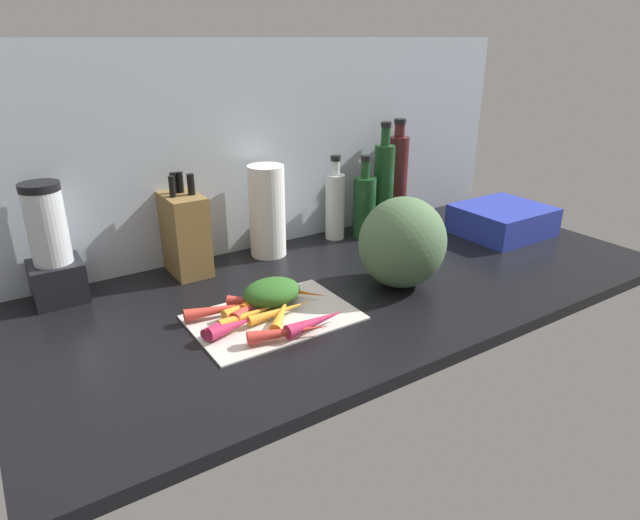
{
  "coord_description": "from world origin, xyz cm",
  "views": [
    {
      "loc": [
        -79.43,
        -105.25,
        60.19
      ],
      "look_at": [
        -14.13,
        -5.15,
        10.99
      ],
      "focal_mm": 30.52,
      "sensor_mm": 36.0,
      "label": 1
    }
  ],
  "objects_px": {
    "carrot_1": "(317,321)",
    "paper_towel_roll": "(267,211)",
    "carrot_5": "(224,310)",
    "bottle_2": "(383,186)",
    "bottle_0": "(335,205)",
    "bottle_1": "(364,205)",
    "bottle_3": "(397,178)",
    "carrot_11": "(250,314)",
    "carrot_6": "(294,292)",
    "winter_squash": "(402,243)",
    "knife_block": "(184,232)",
    "blender_appliance": "(52,251)",
    "dish_rack": "(502,220)",
    "carrot_0": "(289,332)",
    "carrot_8": "(281,311)",
    "cutting_board": "(273,316)",
    "carrot_4": "(251,306)",
    "carrot_2": "(254,303)",
    "carrot_10": "(252,301)",
    "carrot_9": "(260,294)",
    "carrot_12": "(234,326)",
    "carrot_7": "(231,318)",
    "carrot_3": "(282,311)"
  },
  "relations": [
    {
      "from": "knife_block",
      "to": "bottle_3",
      "type": "bearing_deg",
      "value": 0.93
    },
    {
      "from": "cutting_board",
      "to": "carrot_7",
      "type": "height_order",
      "value": "carrot_7"
    },
    {
      "from": "knife_block",
      "to": "dish_rack",
      "type": "relative_size",
      "value": 0.99
    },
    {
      "from": "carrot_7",
      "to": "paper_towel_roll",
      "type": "xyz_separation_m",
      "value": [
        0.28,
        0.34,
        0.11
      ]
    },
    {
      "from": "bottle_3",
      "to": "carrot_11",
      "type": "bearing_deg",
      "value": -153.26
    },
    {
      "from": "bottle_1",
      "to": "carrot_12",
      "type": "bearing_deg",
      "value": -150.44
    },
    {
      "from": "carrot_9",
      "to": "dish_rack",
      "type": "relative_size",
      "value": 0.64
    },
    {
      "from": "carrot_8",
      "to": "paper_towel_roll",
      "type": "xyz_separation_m",
      "value": [
        0.17,
        0.37,
        0.11
      ]
    },
    {
      "from": "carrot_0",
      "to": "bottle_3",
      "type": "relative_size",
      "value": 0.5
    },
    {
      "from": "carrot_5",
      "to": "bottle_2",
      "type": "distance_m",
      "value": 0.76
    },
    {
      "from": "bottle_0",
      "to": "carrot_6",
      "type": "bearing_deg",
      "value": -137.17
    },
    {
      "from": "carrot_1",
      "to": "carrot_11",
      "type": "relative_size",
      "value": 0.98
    },
    {
      "from": "carrot_1",
      "to": "paper_towel_roll",
      "type": "height_order",
      "value": "paper_towel_roll"
    },
    {
      "from": "bottle_0",
      "to": "carrot_10",
      "type": "bearing_deg",
      "value": -145.97
    },
    {
      "from": "cutting_board",
      "to": "blender_appliance",
      "type": "xyz_separation_m",
      "value": [
        -0.39,
        0.37,
        0.12
      ]
    },
    {
      "from": "dish_rack",
      "to": "blender_appliance",
      "type": "bearing_deg",
      "value": 168.35
    },
    {
      "from": "carrot_4",
      "to": "blender_appliance",
      "type": "bearing_deg",
      "value": 137.68
    },
    {
      "from": "carrot_6",
      "to": "winter_squash",
      "type": "bearing_deg",
      "value": -16.08
    },
    {
      "from": "carrot_5",
      "to": "bottle_2",
      "type": "xyz_separation_m",
      "value": [
        0.69,
        0.28,
        0.13
      ]
    },
    {
      "from": "cutting_board",
      "to": "bottle_3",
      "type": "distance_m",
      "value": 0.81
    },
    {
      "from": "carrot_2",
      "to": "carrot_11",
      "type": "height_order",
      "value": "same"
    },
    {
      "from": "winter_squash",
      "to": "bottle_2",
      "type": "xyz_separation_m",
      "value": [
        0.23,
        0.36,
        0.03
      ]
    },
    {
      "from": "carrot_0",
      "to": "carrot_12",
      "type": "distance_m",
      "value": 0.12
    },
    {
      "from": "bottle_0",
      "to": "bottle_3",
      "type": "xyz_separation_m",
      "value": [
        0.27,
        0.02,
        0.05
      ]
    },
    {
      "from": "paper_towel_roll",
      "to": "bottle_3",
      "type": "height_order",
      "value": "bottle_3"
    },
    {
      "from": "carrot_8",
      "to": "bottle_2",
      "type": "distance_m",
      "value": 0.7
    },
    {
      "from": "blender_appliance",
      "to": "dish_rack",
      "type": "distance_m",
      "value": 1.33
    },
    {
      "from": "carrot_10",
      "to": "carrot_3",
      "type": "bearing_deg",
      "value": -69.08
    },
    {
      "from": "carrot_9",
      "to": "carrot_10",
      "type": "height_order",
      "value": "same"
    },
    {
      "from": "carrot_1",
      "to": "carrot_6",
      "type": "bearing_deg",
      "value": 76.17
    },
    {
      "from": "carrot_8",
      "to": "knife_block",
      "type": "distance_m",
      "value": 0.41
    },
    {
      "from": "carrot_10",
      "to": "carrot_11",
      "type": "bearing_deg",
      "value": -120.84
    },
    {
      "from": "bottle_0",
      "to": "bottle_1",
      "type": "xyz_separation_m",
      "value": [
        0.09,
        -0.04,
        -0.01
      ]
    },
    {
      "from": "carrot_2",
      "to": "dish_rack",
      "type": "bearing_deg",
      "value": 3.04
    },
    {
      "from": "carrot_1",
      "to": "carrot_5",
      "type": "bearing_deg",
      "value": 131.86
    },
    {
      "from": "carrot_5",
      "to": "blender_appliance",
      "type": "height_order",
      "value": "blender_appliance"
    },
    {
      "from": "carrot_10",
      "to": "blender_appliance",
      "type": "xyz_separation_m",
      "value": [
        -0.37,
        0.3,
        0.11
      ]
    },
    {
      "from": "carrot_9",
      "to": "bottle_2",
      "type": "bearing_deg",
      "value": 23.33
    },
    {
      "from": "carrot_11",
      "to": "carrot_4",
      "type": "bearing_deg",
      "value": 60.13
    },
    {
      "from": "knife_block",
      "to": "paper_towel_roll",
      "type": "relative_size",
      "value": 1.03
    },
    {
      "from": "carrot_0",
      "to": "blender_appliance",
      "type": "xyz_separation_m",
      "value": [
        -0.37,
        0.48,
        0.1
      ]
    },
    {
      "from": "knife_block",
      "to": "bottle_2",
      "type": "bearing_deg",
      "value": -2.7
    },
    {
      "from": "carrot_8",
      "to": "knife_block",
      "type": "height_order",
      "value": "knife_block"
    },
    {
      "from": "carrot_8",
      "to": "bottle_2",
      "type": "bearing_deg",
      "value": 31.28
    },
    {
      "from": "carrot_8",
      "to": "carrot_12",
      "type": "relative_size",
      "value": 1.4
    },
    {
      "from": "carrot_11",
      "to": "paper_towel_roll",
      "type": "height_order",
      "value": "paper_towel_roll"
    },
    {
      "from": "knife_block",
      "to": "paper_towel_roll",
      "type": "height_order",
      "value": "knife_block"
    },
    {
      "from": "knife_block",
      "to": "carrot_12",
      "type": "bearing_deg",
      "value": -95.94
    },
    {
      "from": "carrot_0",
      "to": "carrot_5",
      "type": "height_order",
      "value": "same"
    },
    {
      "from": "bottle_0",
      "to": "carrot_5",
      "type": "bearing_deg",
      "value": -149.3
    }
  ]
}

